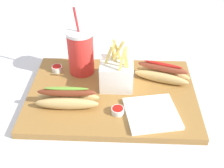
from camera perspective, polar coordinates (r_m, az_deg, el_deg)
ground_plane at (r=0.87m, az=-0.00°, el=-3.11°), size 2.40×2.40×0.02m
food_tray at (r=0.86m, az=-0.00°, el=-2.11°), size 0.50×0.35×0.02m
soda_cup at (r=0.91m, az=-6.23°, el=6.40°), size 0.08×0.08×0.22m
fries_basket at (r=0.85m, az=0.93°, el=2.11°), size 0.10×0.09×0.15m
hot_dog_1 at (r=0.90m, az=9.93°, el=2.13°), size 0.18×0.10×0.06m
hot_dog_2 at (r=0.80m, az=-8.87°, el=-2.86°), size 0.18×0.06×0.06m
ketchup_cup_1 at (r=0.95m, az=-10.88°, el=3.08°), size 0.03×0.03×0.02m
ketchup_cup_2 at (r=0.78m, az=1.15°, el=-5.27°), size 0.03×0.03×0.02m
napkin_stack at (r=0.79m, az=7.90°, el=-5.78°), size 0.16×0.16×0.01m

